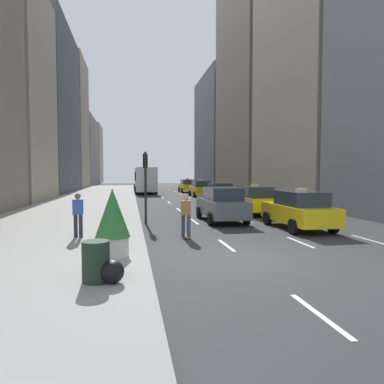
{
  "coord_description": "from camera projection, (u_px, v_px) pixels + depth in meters",
  "views": [
    {
      "loc": [
        -3.5,
        -9.48,
        2.52
      ],
      "look_at": [
        0.05,
        10.14,
        1.44
      ],
      "focal_mm": 32.0,
      "sensor_mm": 36.0,
      "label": 1
    }
  ],
  "objects": [
    {
      "name": "traffic_light_pole",
      "position": [
        145.0,
        176.0,
        17.13
      ],
      "size": [
        0.24,
        0.42,
        3.6
      ],
      "color": "black",
      "rests_on": "ground"
    },
    {
      "name": "taxi_lead",
      "position": [
        299.0,
        210.0,
        15.48
      ],
      "size": [
        2.02,
        4.4,
        1.87
      ],
      "color": "yellow",
      "rests_on": "ground"
    },
    {
      "name": "taxi_fourth",
      "position": [
        200.0,
        189.0,
        37.18
      ],
      "size": [
        2.02,
        4.4,
        1.87
      ],
      "color": "yellow",
      "rests_on": "ground"
    },
    {
      "name": "sedan_black_near",
      "position": [
        219.0,
        193.0,
        29.33
      ],
      "size": [
        2.02,
        4.62,
        1.72
      ],
      "color": "black",
      "rests_on": "ground"
    },
    {
      "name": "pedestrian_near_curb",
      "position": [
        78.0,
        213.0,
        12.63
      ],
      "size": [
        0.36,
        0.22,
        1.65
      ],
      "color": "#23232D",
      "rests_on": "sidewalk_left"
    },
    {
      "name": "sedan_silver_behind",
      "position": [
        222.0,
        204.0,
        17.9
      ],
      "size": [
        2.02,
        4.57,
        1.8
      ],
      "color": "#565B66",
      "rests_on": "ground"
    },
    {
      "name": "lane_markings",
      "position": [
        194.0,
        199.0,
        33.13
      ],
      "size": [
        5.72,
        56.0,
        0.01
      ],
      "color": "white",
      "rests_on": "ground"
    },
    {
      "name": "skateboarder",
      "position": [
        186.0,
        213.0,
        13.35
      ],
      "size": [
        0.36,
        0.8,
        1.75
      ],
      "color": "brown",
      "rests_on": "ground"
    },
    {
      "name": "building_row_left",
      "position": [
        47.0,
        100.0,
        43.92
      ],
      "size": [
        6.0,
        90.56,
        34.79
      ],
      "color": "gray",
      "rests_on": "ground"
    },
    {
      "name": "city_bus",
      "position": [
        145.0,
        179.0,
        45.18
      ],
      "size": [
        2.8,
        11.61,
        3.25
      ],
      "color": "silver",
      "rests_on": "ground"
    },
    {
      "name": "building_row_right",
      "position": [
        269.0,
        91.0,
        38.38
      ],
      "size": [
        6.0,
        58.76,
        28.68
      ],
      "color": "gray",
      "rests_on": "ground"
    },
    {
      "name": "taxi_third",
      "position": [
        253.0,
        200.0,
        21.18
      ],
      "size": [
        2.02,
        4.4,
        1.87
      ],
      "color": "yellow",
      "rests_on": "ground"
    },
    {
      "name": "taxi_second",
      "position": [
        187.0,
        186.0,
        45.64
      ],
      "size": [
        2.02,
        4.4,
        1.87
      ],
      "color": "yellow",
      "rests_on": "ground"
    },
    {
      "name": "sidewalk_left",
      "position": [
        96.0,
        197.0,
        35.36
      ],
      "size": [
        8.0,
        66.0,
        0.15
      ],
      "primitive_type": "cube",
      "color": "gray",
      "rests_on": "ground"
    },
    {
      "name": "planter_with_shrub",
      "position": [
        113.0,
        221.0,
        9.82
      ],
      "size": [
        1.0,
        1.0,
        1.95
      ],
      "color": "beige",
      "rests_on": "sidewalk_left"
    },
    {
      "name": "trash_can",
      "position": [
        96.0,
        261.0,
        7.49
      ],
      "size": [
        0.6,
        0.6,
        0.9
      ],
      "primitive_type": "cylinder",
      "color": "#1E2D23",
      "rests_on": "sidewalk_left"
    },
    {
      "name": "ground_plane",
      "position": [
        251.0,
        259.0,
        10.07
      ],
      "size": [
        160.0,
        160.0,
        0.0
      ],
      "primitive_type": "plane",
      "color": "#333335"
    },
    {
      "name": "trash_bag",
      "position": [
        113.0,
        272.0,
        7.38
      ],
      "size": [
        0.51,
        0.51,
        0.51
      ],
      "primitive_type": "sphere",
      "color": "black",
      "rests_on": "sidewalk_left"
    }
  ]
}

